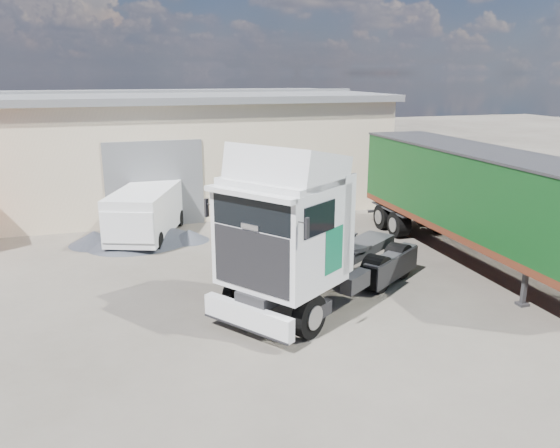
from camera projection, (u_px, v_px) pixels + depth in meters
name	position (u px, v px, depth m)	size (l,w,h in m)	color
ground	(268.00, 317.00, 14.47)	(120.00, 120.00, 0.00)	#292621
warehouse	(60.00, 149.00, 26.77)	(30.60, 12.60, 5.42)	#C5B597
brick_boundary_wall	(491.00, 196.00, 22.95)	(0.35, 26.00, 2.50)	maroon
tractor_unit	(302.00, 241.00, 14.49)	(7.03, 6.04, 4.63)	black
box_trailer	(474.00, 193.00, 18.29)	(2.60, 11.63, 3.86)	#2D2D30
panel_van	(145.00, 213.00, 21.17)	(3.47, 5.12, 1.94)	black
gravel_heap	(139.00, 232.00, 20.80)	(5.68, 5.27, 0.88)	#21242C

